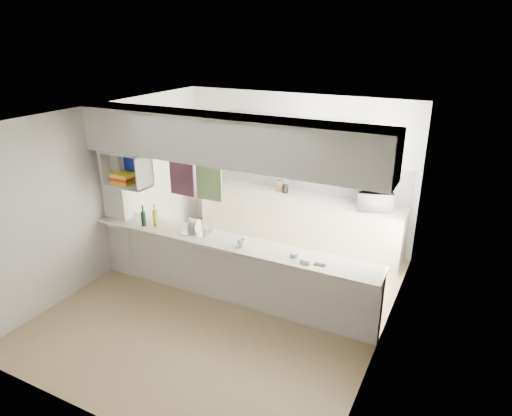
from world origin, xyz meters
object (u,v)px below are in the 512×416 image
Objects in this scene: dish_rack at (197,227)px; wine_bottles at (150,218)px; bowl at (377,189)px; microwave at (375,200)px.

wine_bottles reaches higher than dish_rack.
bowl is 0.80× the size of wine_bottles.
bowl is 3.48m from wine_bottles.
wine_bottles is at bearing -142.49° from bowl.
bowl is 2.87m from dish_rack.
microwave is 3.48m from wine_bottles.
bowl is at bearing 109.32° from microwave.
wine_bottles is (-2.76, -2.12, -0.21)m from bowl.
microwave reaches higher than dish_rack.
microwave is 1.28× the size of dish_rack.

